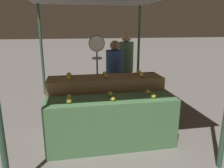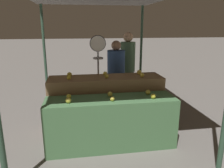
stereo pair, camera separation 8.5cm
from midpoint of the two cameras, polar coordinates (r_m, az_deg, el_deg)
ground_plane at (r=3.70m, az=-0.81°, el=-15.66°), size 60.00×60.00×0.00m
market_canopy at (r=4.24m, az=-3.49°, el=21.01°), size 2.92×4.05×2.47m
display_counter_front at (r=3.52m, az=-0.83°, el=-10.03°), size 2.02×0.55×0.80m
display_counter_back at (r=4.02m, az=-2.29°, el=-5.15°), size 2.02×0.55×1.00m
apple_front_0 at (r=3.21m, az=-11.93°, el=-4.28°), size 0.09×0.09×0.09m
apple_front_1 at (r=3.24m, az=-0.54°, el=-3.91°), size 0.07×0.07×0.07m
apple_front_2 at (r=3.42m, az=10.07°, el=-3.08°), size 0.08×0.08×0.08m
apple_front_3 at (r=3.40m, az=-11.84°, el=-3.29°), size 0.07×0.07×0.07m
apple_front_4 at (r=3.45m, az=-1.08°, el=-2.66°), size 0.08×0.08×0.08m
apple_front_5 at (r=3.60m, az=8.71°, el=-2.08°), size 0.08×0.08×0.08m
apple_back_0 at (r=3.74m, az=-11.94°, el=1.58°), size 0.07×0.07×0.07m
apple_back_1 at (r=3.78m, az=-2.20°, el=2.01°), size 0.07×0.07×0.07m
apple_back_2 at (r=3.90m, az=7.10°, el=2.39°), size 0.08×0.08×0.08m
apple_back_3 at (r=3.95m, az=-11.81°, el=2.39°), size 0.09×0.09×0.09m
apple_back_4 at (r=3.96m, az=-2.51°, el=2.70°), size 0.08×0.08×0.08m
apple_back_5 at (r=4.10m, az=6.35°, el=3.11°), size 0.09×0.09×0.09m
produce_scale at (r=4.36m, az=-4.49°, el=6.75°), size 0.32×0.20×1.71m
person_vendor_at_scale at (r=4.81m, az=0.20°, el=3.20°), size 0.41×0.41×1.58m
person_customer_left at (r=5.31m, az=3.19°, el=5.50°), size 0.35×0.35×1.74m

